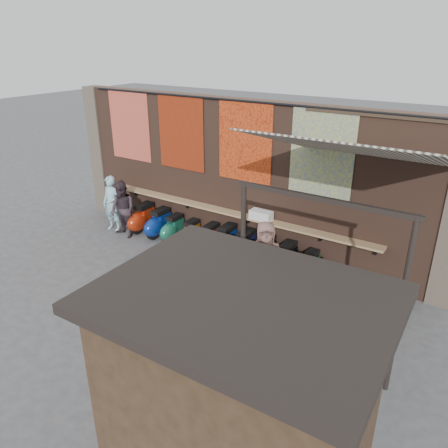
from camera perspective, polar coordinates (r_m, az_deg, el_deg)
name	(u,v)px	position (r m, az deg, el deg)	size (l,w,h in m)	color
ground	(177,288)	(10.36, -6.10, -8.25)	(70.00, 70.00, 0.00)	#474749
brick_wall	(239,177)	(11.55, 1.92, 6.19)	(10.00, 0.40, 4.00)	brown
pier_left	(101,151)	(14.82, -15.76, 9.20)	(0.50, 0.50, 4.00)	#4C4238
eating_counter	(231,213)	(11.56, 0.90, 1.47)	(8.00, 0.32, 0.05)	#9E7A51
shelf_box	(261,215)	(11.05, 4.87, 1.15)	(0.56, 0.29, 0.24)	white
tapestry_redgold	(130,126)	(13.32, -12.22, 12.44)	(1.50, 0.02, 2.00)	#9B163D
tapestry_sun	(181,133)	(12.07, -5.64, 11.75)	(1.50, 0.02, 2.00)	red
tapestry_orange	(245,142)	(10.96, 2.74, 10.65)	(1.50, 0.02, 2.00)	#C94919
tapestry_multi	(322,153)	(10.13, 12.65, 9.06)	(1.50, 0.02, 2.00)	#2B46A0
hang_rail	(235,100)	(10.94, 1.41, 15.86)	(0.06, 0.06, 9.50)	black
scooter_stool_0	(143,218)	(13.24, -10.55, 0.81)	(0.40, 0.88, 0.84)	#AB280D
scooter_stool_1	(159,223)	(12.81, -8.49, 0.12)	(0.39, 0.86, 0.82)	navy
scooter_stool_2	(173,228)	(12.54, -6.64, -0.52)	(0.35, 0.77, 0.73)	#18634B
scooter_stool_3	(190,233)	(12.20, -4.47, -1.20)	(0.33, 0.74, 0.71)	#904A0D
scooter_stool_4	(210,238)	(11.85, -1.90, -1.81)	(0.35, 0.78, 0.74)	maroon
scooter_stool_5	(225,241)	(11.52, 0.18, -2.30)	(0.40, 0.88, 0.84)	navy
scooter_stool_6	(245,247)	(11.23, 2.71, -3.03)	(0.40, 0.88, 0.83)	navy
scooter_stool_7	(264,253)	(10.99, 5.31, -3.84)	(0.38, 0.85, 0.81)	black
scooter_stool_8	(286,259)	(10.78, 8.08, -4.59)	(0.38, 0.83, 0.79)	black
scooter_stool_9	(309,266)	(10.63, 11.08, -5.47)	(0.34, 0.75, 0.71)	#0D5E24
diner_left	(112,204)	(13.35, -14.43, 2.59)	(0.61, 0.40, 1.68)	#93C6D7
diner_right	(123,210)	(12.82, -13.09, 1.80)	(0.80, 0.63, 1.65)	#33282E
shopper_navy	(298,304)	(8.47, 9.59, -10.30)	(0.89, 0.37, 1.51)	black
shopper_grey	(315,308)	(8.22, 11.79, -10.72)	(1.12, 0.64, 1.73)	slate
shopper_tan	(265,259)	(9.71, 5.32, -4.55)	(0.86, 0.56, 1.76)	#8B6158
market_stall	(241,409)	(5.47, 2.23, -23.03)	(2.66, 2.00, 2.89)	black
stall_roof	(243,299)	(4.51, 2.53, -9.73)	(2.98, 2.30, 0.12)	black
stall_sign	(282,318)	(5.75, 7.56, -12.03)	(1.20, 0.04, 0.50)	gold
stall_shelf	(278,381)	(6.41, 7.05, -19.63)	(2.21, 0.10, 0.06)	#473321
awning_canvas	(356,150)	(8.18, 16.82, 9.26)	(3.20, 3.40, 0.03)	beige
awning_ledger	(383,114)	(9.61, 20.02, 13.29)	(3.30, 0.08, 0.12)	#33261C
awning_header	(322,199)	(6.94, 12.65, 3.19)	(3.00, 0.08, 0.08)	black
awning_post_left	(243,263)	(8.10, 2.44, -5.07)	(0.09, 0.09, 3.10)	black
awning_post_right	(400,310)	(7.31, 21.99, -10.42)	(0.09, 0.09, 3.10)	black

